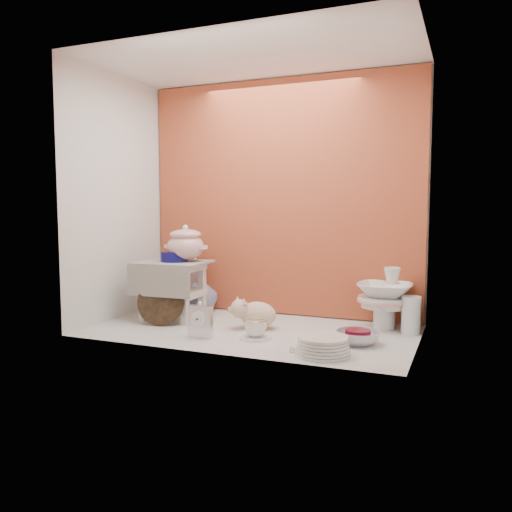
{
  "coord_description": "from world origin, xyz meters",
  "views": [
    {
      "loc": [
        1.12,
        -2.65,
        0.69
      ],
      "look_at": [
        0.02,
        0.02,
        0.42
      ],
      "focal_mm": 36.55,
      "sensor_mm": 36.0,
      "label": 1
    }
  ],
  "objects_px": {
    "gold_rim_teacup": "(256,328)",
    "blue_white_vase": "(199,292)",
    "step_stool": "(173,290)",
    "floral_platter": "(182,280)",
    "dinner_plate_stack": "(323,346)",
    "porcelain_tower": "(385,298)",
    "plush_pig": "(258,314)",
    "mantel_clock": "(200,320)",
    "crystal_bowl": "(358,337)",
    "soup_tureen": "(186,243)"
  },
  "relations": [
    {
      "from": "gold_rim_teacup",
      "to": "blue_white_vase",
      "type": "bearing_deg",
      "value": 139.59
    },
    {
      "from": "step_stool",
      "to": "floral_platter",
      "type": "height_order",
      "value": "floral_platter"
    },
    {
      "from": "dinner_plate_stack",
      "to": "porcelain_tower",
      "type": "height_order",
      "value": "porcelain_tower"
    },
    {
      "from": "blue_white_vase",
      "to": "plush_pig",
      "type": "distance_m",
      "value": 0.63
    },
    {
      "from": "porcelain_tower",
      "to": "blue_white_vase",
      "type": "bearing_deg",
      "value": 178.37
    },
    {
      "from": "step_stool",
      "to": "blue_white_vase",
      "type": "xyz_separation_m",
      "value": [
        0.03,
        0.27,
        -0.05
      ]
    },
    {
      "from": "floral_platter",
      "to": "mantel_clock",
      "type": "bearing_deg",
      "value": -53.23
    },
    {
      "from": "floral_platter",
      "to": "blue_white_vase",
      "type": "distance_m",
      "value": 0.18
    },
    {
      "from": "gold_rim_teacup",
      "to": "porcelain_tower",
      "type": "distance_m",
      "value": 0.78
    },
    {
      "from": "blue_white_vase",
      "to": "gold_rim_teacup",
      "type": "relative_size",
      "value": 2.17
    },
    {
      "from": "floral_platter",
      "to": "blue_white_vase",
      "type": "bearing_deg",
      "value": -17.33
    },
    {
      "from": "plush_pig",
      "to": "dinner_plate_stack",
      "type": "relative_size",
      "value": 1.09
    },
    {
      "from": "gold_rim_teacup",
      "to": "plush_pig",
      "type": "bearing_deg",
      "value": 109.37
    },
    {
      "from": "floral_platter",
      "to": "step_stool",
      "type": "bearing_deg",
      "value": -68.92
    },
    {
      "from": "crystal_bowl",
      "to": "gold_rim_teacup",
      "type": "bearing_deg",
      "value": -169.63
    },
    {
      "from": "plush_pig",
      "to": "dinner_plate_stack",
      "type": "distance_m",
      "value": 0.62
    },
    {
      "from": "blue_white_vase",
      "to": "porcelain_tower",
      "type": "height_order",
      "value": "porcelain_tower"
    },
    {
      "from": "plush_pig",
      "to": "crystal_bowl",
      "type": "bearing_deg",
      "value": -21.37
    },
    {
      "from": "mantel_clock",
      "to": "crystal_bowl",
      "type": "relative_size",
      "value": 0.88
    },
    {
      "from": "plush_pig",
      "to": "soup_tureen",
      "type": "bearing_deg",
      "value": 162.08
    },
    {
      "from": "soup_tureen",
      "to": "porcelain_tower",
      "type": "xyz_separation_m",
      "value": [
        1.18,
        0.2,
        -0.29
      ]
    },
    {
      "from": "mantel_clock",
      "to": "gold_rim_teacup",
      "type": "distance_m",
      "value": 0.3
    },
    {
      "from": "soup_tureen",
      "to": "crystal_bowl",
      "type": "bearing_deg",
      "value": -10.28
    },
    {
      "from": "step_stool",
      "to": "blue_white_vase",
      "type": "distance_m",
      "value": 0.28
    },
    {
      "from": "soup_tureen",
      "to": "porcelain_tower",
      "type": "bearing_deg",
      "value": 9.63
    },
    {
      "from": "soup_tureen",
      "to": "blue_white_vase",
      "type": "relative_size",
      "value": 1.06
    },
    {
      "from": "plush_pig",
      "to": "gold_rim_teacup",
      "type": "bearing_deg",
      "value": -80.14
    },
    {
      "from": "blue_white_vase",
      "to": "porcelain_tower",
      "type": "distance_m",
      "value": 1.22
    },
    {
      "from": "porcelain_tower",
      "to": "crystal_bowl",
      "type": "bearing_deg",
      "value": -99.82
    },
    {
      "from": "mantel_clock",
      "to": "gold_rim_teacup",
      "type": "relative_size",
      "value": 1.65
    },
    {
      "from": "step_stool",
      "to": "floral_platter",
      "type": "bearing_deg",
      "value": 108.8
    },
    {
      "from": "floral_platter",
      "to": "plush_pig",
      "type": "height_order",
      "value": "floral_platter"
    },
    {
      "from": "mantel_clock",
      "to": "plush_pig",
      "type": "xyz_separation_m",
      "value": [
        0.2,
        0.31,
        -0.01
      ]
    },
    {
      "from": "step_stool",
      "to": "porcelain_tower",
      "type": "xyz_separation_m",
      "value": [
        1.25,
        0.24,
        -0.0
      ]
    },
    {
      "from": "floral_platter",
      "to": "mantel_clock",
      "type": "xyz_separation_m",
      "value": [
        0.5,
        -0.67,
        -0.1
      ]
    },
    {
      "from": "blue_white_vase",
      "to": "porcelain_tower",
      "type": "bearing_deg",
      "value": -1.63
    },
    {
      "from": "gold_rim_teacup",
      "to": "crystal_bowl",
      "type": "height_order",
      "value": "gold_rim_teacup"
    },
    {
      "from": "step_stool",
      "to": "soup_tureen",
      "type": "relative_size",
      "value": 1.56
    },
    {
      "from": "floral_platter",
      "to": "plush_pig",
      "type": "xyz_separation_m",
      "value": [
        0.7,
        -0.36,
        -0.12
      ]
    },
    {
      "from": "soup_tureen",
      "to": "mantel_clock",
      "type": "relative_size",
      "value": 1.39
    },
    {
      "from": "soup_tureen",
      "to": "blue_white_vase",
      "type": "height_order",
      "value": "soup_tureen"
    },
    {
      "from": "porcelain_tower",
      "to": "plush_pig",
      "type": "bearing_deg",
      "value": -157.59
    },
    {
      "from": "soup_tureen",
      "to": "floral_platter",
      "type": "bearing_deg",
      "value": 124.39
    },
    {
      "from": "floral_platter",
      "to": "mantel_clock",
      "type": "distance_m",
      "value": 0.85
    },
    {
      "from": "step_stool",
      "to": "dinner_plate_stack",
      "type": "distance_m",
      "value": 1.15
    },
    {
      "from": "soup_tureen",
      "to": "mantel_clock",
      "type": "height_order",
      "value": "soup_tureen"
    },
    {
      "from": "step_stool",
      "to": "plush_pig",
      "type": "distance_m",
      "value": 0.59
    },
    {
      "from": "blue_white_vase",
      "to": "gold_rim_teacup",
      "type": "xyz_separation_m",
      "value": [
        0.62,
        -0.53,
        -0.07
      ]
    },
    {
      "from": "plush_pig",
      "to": "porcelain_tower",
      "type": "relative_size",
      "value": 0.78
    },
    {
      "from": "floral_platter",
      "to": "crystal_bowl",
      "type": "relative_size",
      "value": 1.83
    }
  ]
}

